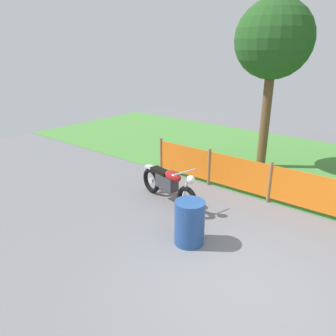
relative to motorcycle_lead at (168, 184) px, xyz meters
name	(u,v)px	position (x,y,z in m)	size (l,w,h in m)	color
ground	(243,281)	(2.76, -1.45, -0.50)	(24.00, 24.00, 0.02)	slate
barrier_fence	(306,191)	(2.76, 1.57, 0.05)	(8.72, 0.08, 1.05)	olive
tree_leftmost	(274,41)	(0.67, 3.90, 3.28)	(2.22, 2.22, 4.93)	brown
motorcycle_lead	(168,184)	(0.00, 0.00, 0.00)	(2.09, 0.80, 1.01)	black
oil_drum	(189,223)	(1.42, -1.11, -0.05)	(0.58, 0.58, 0.88)	navy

